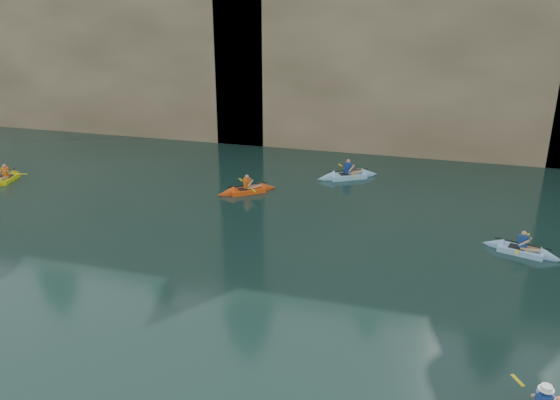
# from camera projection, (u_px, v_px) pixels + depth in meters

# --- Properties ---
(ground) EXTENTS (160.00, 160.00, 0.00)m
(ground) POSITION_uv_depth(u_px,v_px,m) (261.00, 393.00, 12.49)
(ground) COLOR black
(ground) RESTS_ON ground
(cliff) EXTENTS (70.00, 16.00, 12.00)m
(cliff) POSITION_uv_depth(u_px,v_px,m) (398.00, 39.00, 37.43)
(cliff) COLOR tan
(cliff) RESTS_ON ground
(cliff_slab_west) EXTENTS (26.00, 2.40, 10.56)m
(cliff_slab_west) POSITION_uv_depth(u_px,v_px,m) (83.00, 51.00, 36.38)
(cliff_slab_west) COLOR tan
(cliff_slab_west) RESTS_ON ground
(cliff_slab_center) EXTENTS (24.00, 2.40, 11.40)m
(cliff_slab_center) POSITION_uv_depth(u_px,v_px,m) (422.00, 53.00, 30.34)
(cliff_slab_center) COLOR tan
(cliff_slab_center) RESTS_ON ground
(sea_cave_west) EXTENTS (4.50, 1.00, 4.00)m
(sea_cave_west) POSITION_uv_depth(u_px,v_px,m) (109.00, 104.00, 36.38)
(sea_cave_west) COLOR black
(sea_cave_west) RESTS_ON ground
(sea_cave_center) EXTENTS (3.50, 1.00, 3.20)m
(sea_cave_center) POSITION_uv_depth(u_px,v_px,m) (313.00, 122.00, 32.77)
(sea_cave_center) COLOR black
(sea_cave_center) RESTS_ON ground
(kayaker_orange) EXTENTS (2.64, 2.37, 1.10)m
(kayaker_orange) POSITION_uv_depth(u_px,v_px,m) (247.00, 190.00, 25.46)
(kayaker_orange) COLOR #F94C0F
(kayaker_orange) RESTS_ON ground
(kayaker_ltblue_near) EXTENTS (2.78, 2.06, 1.07)m
(kayaker_ltblue_near) POSITION_uv_depth(u_px,v_px,m) (521.00, 250.00, 19.35)
(kayaker_ltblue_near) COLOR #8FC0EF
(kayaker_ltblue_near) RESTS_ON ground
(kayaker_yellow) EXTENTS (2.12, 2.73, 1.08)m
(kayaker_yellow) POSITION_uv_depth(u_px,v_px,m) (7.00, 179.00, 27.12)
(kayaker_yellow) COLOR yellow
(kayaker_yellow) RESTS_ON ground
(kayaker_ltblue_mid) EXTENTS (3.12, 2.36, 1.23)m
(kayaker_ltblue_mid) POSITION_uv_depth(u_px,v_px,m) (348.00, 175.00, 27.54)
(kayaker_ltblue_mid) COLOR #98D7FF
(kayaker_ltblue_mid) RESTS_ON ground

